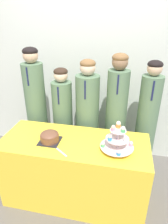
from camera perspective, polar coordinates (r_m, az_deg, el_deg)
name	(u,v)px	position (r m, az deg, el deg)	size (l,w,h in m)	color
ground_plane	(68,219)	(2.41, -4.61, -28.15)	(16.00, 16.00, 0.00)	#605B56
wall_back	(92,64)	(2.81, 2.41, 13.42)	(9.00, 0.06, 2.70)	silver
table	(75,170)	(2.33, -2.67, -16.30)	(1.54, 0.63, 0.78)	yellow
round_cake	(50,137)	(2.08, -9.80, -6.95)	(0.21, 0.21, 0.12)	#232328
cake_knife	(57,148)	(2.00, -7.77, -10.26)	(0.21, 0.16, 0.01)	silver
cupcake_stand	(117,139)	(1.91, 9.52, -7.57)	(0.32, 0.32, 0.29)	silver
student_0	(37,112)	(2.75, -13.34, 0.07)	(0.27, 0.27, 1.63)	#567556
student_1	(63,122)	(2.68, -5.97, -2.87)	(0.26, 0.26, 1.40)	#567556
student_2	(87,121)	(2.58, 0.95, -2.68)	(0.29, 0.30, 1.51)	#567556
student_3	(116,120)	(2.52, 9.00, -2.36)	(0.25, 0.26, 1.59)	#567556
student_4	(146,126)	(2.55, 17.28, -3.81)	(0.24, 0.25, 1.53)	#567556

